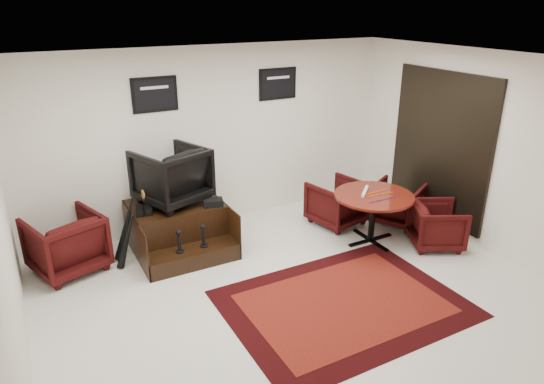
{
  "coord_description": "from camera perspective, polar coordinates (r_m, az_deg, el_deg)",
  "views": [
    {
      "loc": [
        -2.7,
        -4.39,
        3.4
      ],
      "look_at": [
        0.15,
        0.9,
        1.01
      ],
      "focal_mm": 32.0,
      "sensor_mm": 36.0,
      "label": 1
    }
  ],
  "objects": [
    {
      "name": "shine_podium",
      "position": [
        7.2,
        -10.96,
        -4.19
      ],
      "size": [
        1.3,
        1.34,
        0.67
      ],
      "color": "black",
      "rests_on": "ground"
    },
    {
      "name": "paper_roll",
      "position": [
        7.25,
        10.89,
        0.08
      ],
      "size": [
        0.34,
        0.32,
        0.05
      ],
      "primitive_type": "cylinder",
      "rotation": [
        0.0,
        1.57,
        0.75
      ],
      "color": "white",
      "rests_on": "meeting_table"
    },
    {
      "name": "armchair_side",
      "position": [
        6.98,
        -23.11,
        -5.29
      ],
      "size": [
        1.06,
        1.03,
        0.88
      ],
      "primitive_type": "imported",
      "rotation": [
        0.0,
        0.0,
        3.46
      ],
      "color": "black",
      "rests_on": "ground"
    },
    {
      "name": "ground",
      "position": [
        6.18,
        2.82,
        -11.76
      ],
      "size": [
        6.0,
        6.0,
        0.0
      ],
      "primitive_type": "plane",
      "color": "silver",
      "rests_on": "ground"
    },
    {
      "name": "meeting_table",
      "position": [
        7.25,
        11.86,
        -0.97
      ],
      "size": [
        1.16,
        1.16,
        0.76
      ],
      "color": "#421009",
      "rests_on": "ground"
    },
    {
      "name": "room_shell",
      "position": [
        5.72,
        6.04,
        5.13
      ],
      "size": [
        6.02,
        5.02,
        2.81
      ],
      "color": "silver",
      "rests_on": "ground"
    },
    {
      "name": "umbrella_black",
      "position": [
        6.82,
        -16.76,
        -5.45
      ],
      "size": [
        0.3,
        0.11,
        0.79
      ],
      "primitive_type": null,
      "color": "black",
      "rests_on": "ground"
    },
    {
      "name": "shine_chair",
      "position": [
        7.02,
        -11.78,
        2.22
      ],
      "size": [
        1.1,
        1.07,
        0.9
      ],
      "primitive_type": "imported",
      "rotation": [
        0.0,
        0.0,
        3.49
      ],
      "color": "black",
      "rests_on": "shine_podium"
    },
    {
      "name": "polish_kit",
      "position": [
        6.94,
        -6.95,
        -1.22
      ],
      "size": [
        0.32,
        0.26,
        0.1
      ],
      "primitive_type": "cube",
      "rotation": [
        0.0,
        0.0,
        -0.27
      ],
      "color": "black",
      "rests_on": "shine_podium"
    },
    {
      "name": "area_rug",
      "position": [
        6.03,
        8.41,
        -12.85
      ],
      "size": [
        2.76,
        2.07,
        0.01
      ],
      "color": "black",
      "rests_on": "ground"
    },
    {
      "name": "table_chair_corner",
      "position": [
        7.49,
        18.83,
        -3.5
      ],
      "size": [
        0.91,
        0.93,
        0.72
      ],
      "primitive_type": "imported",
      "rotation": [
        0.0,
        0.0,
        1.1
      ],
      "color": "black",
      "rests_on": "ground"
    },
    {
      "name": "table_chair_back",
      "position": [
        7.86,
        7.65,
        -0.99
      ],
      "size": [
        0.9,
        0.86,
        0.79
      ],
      "primitive_type": "imported",
      "rotation": [
        0.0,
        0.0,
        3.34
      ],
      "color": "black",
      "rests_on": "ground"
    },
    {
      "name": "umbrella_hooked",
      "position": [
        7.01,
        -16.84,
        -4.02
      ],
      "size": [
        0.35,
        0.13,
        0.94
      ],
      "primitive_type": null,
      "color": "black",
      "rests_on": "ground"
    },
    {
      "name": "table_clutter",
      "position": [
        7.2,
        12.47,
        -0.36
      ],
      "size": [
        0.57,
        0.31,
        0.01
      ],
      "color": "#F05A0D",
      "rests_on": "meeting_table"
    },
    {
      "name": "shoes_pair",
      "position": [
        6.88,
        -14.88,
        -2.05
      ],
      "size": [
        0.26,
        0.29,
        0.1
      ],
      "color": "black",
      "rests_on": "shine_podium"
    },
    {
      "name": "table_chair_window",
      "position": [
        8.08,
        14.57,
        -1.05
      ],
      "size": [
        0.95,
        0.97,
        0.75
      ],
      "primitive_type": "imported",
      "rotation": [
        0.0,
        0.0,
        2.07
      ],
      "color": "black",
      "rests_on": "ground"
    }
  ]
}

